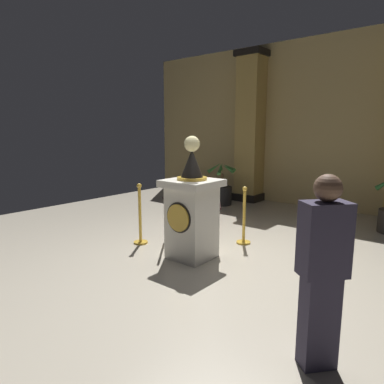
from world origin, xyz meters
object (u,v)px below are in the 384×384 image
(bystander_guest, at_px, (322,269))
(stanchion_far, at_px, (140,223))
(cafe_table, at_px, (185,198))
(cafe_chair_red, at_px, (205,198))
(potted_palm_left, at_px, (222,192))
(stanchion_near, at_px, (244,224))
(pedestal_clock, at_px, (192,211))

(bystander_guest, bearing_deg, stanchion_far, 160.89)
(cafe_table, distance_m, cafe_chair_red, 0.63)
(potted_palm_left, distance_m, cafe_table, 1.77)
(stanchion_near, distance_m, cafe_table, 1.92)
(stanchion_far, bearing_deg, potted_palm_left, 101.61)
(pedestal_clock, distance_m, cafe_table, 2.30)
(stanchion_far, height_order, cafe_table, stanchion_far)
(pedestal_clock, bearing_deg, bystander_guest, -27.82)
(potted_palm_left, distance_m, cafe_chair_red, 2.06)
(stanchion_far, relative_size, cafe_chair_red, 1.08)
(stanchion_near, bearing_deg, cafe_table, 161.89)
(pedestal_clock, distance_m, stanchion_near, 1.17)
(cafe_table, bearing_deg, bystander_guest, -36.66)
(pedestal_clock, xyz_separation_m, stanchion_near, (0.26, 1.08, -0.39))
(potted_palm_left, bearing_deg, stanchion_near, -48.52)
(pedestal_clock, bearing_deg, stanchion_far, -177.71)
(stanchion_far, height_order, cafe_chair_red, stanchion_far)
(pedestal_clock, height_order, cafe_table, pedestal_clock)
(cafe_table, xyz_separation_m, cafe_chair_red, (0.61, -0.10, 0.11))
(potted_palm_left, distance_m, bystander_guest, 6.27)
(potted_palm_left, height_order, cafe_chair_red, potted_palm_left)
(pedestal_clock, height_order, cafe_chair_red, pedestal_clock)
(pedestal_clock, xyz_separation_m, potted_palm_left, (-1.81, 3.42, -0.38))
(bystander_guest, height_order, cafe_table, bystander_guest)
(bystander_guest, bearing_deg, pedestal_clock, 152.18)
(pedestal_clock, xyz_separation_m, cafe_chair_red, (-0.95, 1.57, -0.15))
(cafe_chair_red, bearing_deg, stanchion_near, -22.12)
(pedestal_clock, xyz_separation_m, bystander_guest, (2.35, -1.24, 0.11))
(cafe_table, bearing_deg, stanchion_far, -75.04)
(pedestal_clock, bearing_deg, cafe_table, 133.04)
(potted_palm_left, height_order, cafe_table, potted_palm_left)
(bystander_guest, height_order, cafe_chair_red, bystander_guest)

